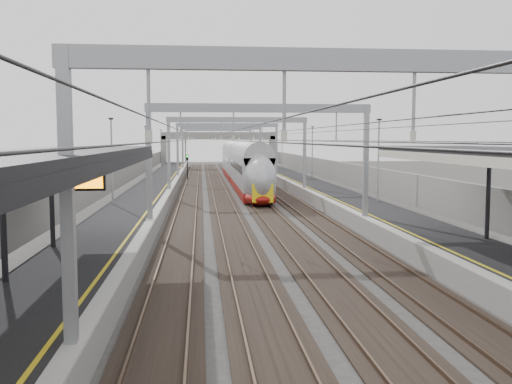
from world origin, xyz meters
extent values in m
cube|color=black|center=(-8.00, 45.00, 0.50)|extent=(4.00, 120.00, 1.00)
cube|color=black|center=(8.00, 45.00, 0.50)|extent=(4.00, 120.00, 1.00)
cube|color=black|center=(-4.50, 45.00, 0.04)|extent=(2.40, 140.00, 0.08)
cube|color=brown|center=(-5.22, 45.00, 0.13)|extent=(0.07, 140.00, 0.14)
cube|color=brown|center=(-3.78, 45.00, 0.13)|extent=(0.07, 140.00, 0.14)
cube|color=black|center=(-1.50, 45.00, 0.04)|extent=(2.40, 140.00, 0.08)
cube|color=brown|center=(-2.22, 45.00, 0.13)|extent=(0.07, 140.00, 0.14)
cube|color=brown|center=(-0.78, 45.00, 0.13)|extent=(0.07, 140.00, 0.14)
cube|color=black|center=(1.50, 45.00, 0.04)|extent=(2.40, 140.00, 0.08)
cube|color=brown|center=(0.78, 45.00, 0.13)|extent=(0.07, 140.00, 0.14)
cube|color=brown|center=(2.22, 45.00, 0.13)|extent=(0.07, 140.00, 0.14)
cube|color=black|center=(4.50, 45.00, 0.04)|extent=(2.40, 140.00, 0.08)
cube|color=brown|center=(3.78, 45.00, 0.13)|extent=(0.07, 140.00, 0.14)
cube|color=brown|center=(5.22, 45.00, 0.13)|extent=(0.07, 140.00, 0.14)
cube|color=gray|center=(-6.30, 2.00, 4.30)|extent=(0.28, 0.28, 6.60)
cube|color=gray|center=(0.00, 2.00, 7.35)|extent=(13.00, 0.25, 0.50)
cube|color=gray|center=(-6.30, 22.00, 4.30)|extent=(0.28, 0.28, 6.60)
cube|color=gray|center=(6.30, 22.00, 4.30)|extent=(0.28, 0.28, 6.60)
cube|color=gray|center=(0.00, 22.00, 7.35)|extent=(13.00, 0.25, 0.50)
cube|color=gray|center=(-6.30, 42.00, 4.30)|extent=(0.28, 0.28, 6.60)
cube|color=gray|center=(6.30, 42.00, 4.30)|extent=(0.28, 0.28, 6.60)
cube|color=gray|center=(0.00, 42.00, 7.35)|extent=(13.00, 0.25, 0.50)
cube|color=gray|center=(-6.30, 62.00, 4.30)|extent=(0.28, 0.28, 6.60)
cube|color=gray|center=(6.30, 62.00, 4.30)|extent=(0.28, 0.28, 6.60)
cube|color=gray|center=(0.00, 62.00, 7.35)|extent=(13.00, 0.25, 0.50)
cube|color=gray|center=(-6.30, 82.00, 4.30)|extent=(0.28, 0.28, 6.60)
cube|color=gray|center=(6.30, 82.00, 4.30)|extent=(0.28, 0.28, 6.60)
cube|color=gray|center=(0.00, 82.00, 7.35)|extent=(13.00, 0.25, 0.50)
cube|color=gray|center=(-6.30, 100.00, 4.30)|extent=(0.28, 0.28, 6.60)
cube|color=gray|center=(6.30, 100.00, 4.30)|extent=(0.28, 0.28, 6.60)
cube|color=gray|center=(0.00, 100.00, 7.35)|extent=(13.00, 0.25, 0.50)
cylinder|color=#262628|center=(-4.50, 50.00, 5.50)|extent=(0.03, 140.00, 0.03)
cylinder|color=#262628|center=(-1.50, 50.00, 5.50)|extent=(0.03, 140.00, 0.03)
cylinder|color=#262628|center=(1.50, 50.00, 5.50)|extent=(0.03, 140.00, 0.03)
cylinder|color=#262628|center=(4.50, 50.00, 5.50)|extent=(0.03, 140.00, 0.03)
cube|color=black|center=(-8.00, 3.00, 5.12)|extent=(4.40, 30.00, 0.24)
cylinder|color=black|center=(-9.70, 14.00, 3.00)|extent=(0.20, 0.20, 4.00)
cube|color=black|center=(-6.60, 4.00, 4.55)|extent=(1.60, 0.15, 0.55)
cube|color=orange|center=(-6.60, 3.92, 4.55)|extent=(1.50, 0.02, 0.42)
cylinder|color=black|center=(9.70, 14.00, 3.00)|extent=(0.20, 0.20, 4.00)
cube|color=gray|center=(0.00, 100.00, 6.20)|extent=(22.00, 2.20, 1.40)
cube|color=gray|center=(-10.50, 100.00, 3.10)|extent=(1.00, 2.20, 6.20)
cube|color=gray|center=(10.50, 100.00, 3.10)|extent=(1.00, 2.20, 6.20)
cube|color=gray|center=(-11.20, 45.00, 1.60)|extent=(0.30, 120.00, 3.20)
cube|color=gray|center=(11.20, 45.00, 1.60)|extent=(0.30, 120.00, 3.20)
cube|color=maroon|center=(1.50, 47.90, 0.60)|extent=(2.70, 23.01, 0.80)
cube|color=gray|center=(1.50, 47.90, 2.50)|extent=(2.70, 23.01, 3.00)
cube|color=black|center=(1.50, 39.85, 0.28)|extent=(2.00, 2.40, 0.50)
cube|color=maroon|center=(1.50, 71.31, 0.60)|extent=(2.70, 23.01, 0.80)
cube|color=gray|center=(1.50, 71.31, 2.50)|extent=(2.70, 23.01, 3.00)
cube|color=black|center=(1.50, 63.26, 0.28)|extent=(2.00, 2.40, 0.50)
ellipsoid|color=gray|center=(1.50, 36.19, 2.20)|extent=(2.70, 5.20, 4.20)
cube|color=yellow|center=(1.50, 34.04, 1.30)|extent=(1.70, 0.12, 1.50)
cube|color=black|center=(1.50, 34.49, 2.80)|extent=(1.60, 0.58, 0.94)
cylinder|color=black|center=(-5.20, 66.31, 1.50)|extent=(0.12, 0.12, 3.00)
cube|color=black|center=(-5.20, 66.31, 3.10)|extent=(0.32, 0.22, 0.75)
sphere|color=#0CE526|center=(-5.20, 66.18, 3.25)|extent=(0.16, 0.16, 0.16)
cylinder|color=black|center=(3.20, 70.65, 1.50)|extent=(0.12, 0.12, 3.00)
cube|color=black|center=(3.20, 70.65, 3.10)|extent=(0.32, 0.22, 0.75)
sphere|color=red|center=(3.20, 70.52, 3.25)|extent=(0.16, 0.16, 0.16)
cylinder|color=black|center=(5.40, 67.83, 1.50)|extent=(0.12, 0.12, 3.00)
cube|color=black|center=(5.40, 67.83, 3.10)|extent=(0.32, 0.22, 0.75)
sphere|color=red|center=(5.40, 67.70, 3.25)|extent=(0.16, 0.16, 0.16)
camera|label=1|loc=(-3.37, -10.77, 5.59)|focal=40.00mm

